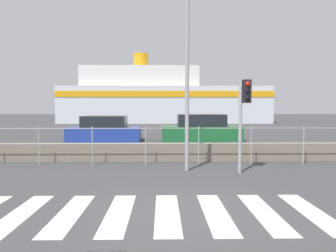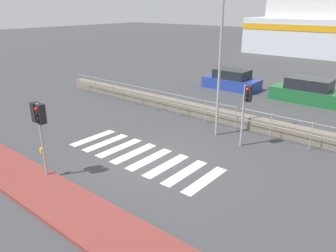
{
  "view_description": "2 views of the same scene",
  "coord_description": "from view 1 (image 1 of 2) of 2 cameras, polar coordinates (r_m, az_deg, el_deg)",
  "views": [
    {
      "loc": [
        -0.34,
        -5.95,
        1.98
      ],
      "look_at": [
        -0.2,
        2.0,
        1.5
      ],
      "focal_mm": 35.0,
      "sensor_mm": 36.0,
      "label": 1
    },
    {
      "loc": [
        7.97,
        -8.82,
        5.91
      ],
      "look_at": [
        -0.09,
        1.0,
        1.2
      ],
      "focal_mm": 35.0,
      "sensor_mm": 36.0,
      "label": 2
    }
  ],
  "objects": [
    {
      "name": "crosswalk",
      "position": [
        6.28,
        -4.38,
        -14.88
      ],
      "size": [
        6.75,
        2.4,
        0.01
      ],
      "color": "silver",
      "rests_on": "ground_plane"
    },
    {
      "name": "parked_car_blue",
      "position": [
        19.11,
        -10.98,
        -0.73
      ],
      "size": [
        4.11,
        1.89,
        1.44
      ],
      "color": "#233D9E",
      "rests_on": "ground_plane"
    },
    {
      "name": "ferry_boat",
      "position": [
        41.35,
        -1.41,
        4.67
      ],
      "size": [
        25.03,
        7.97,
        8.56
      ],
      "color": "silver",
      "rests_on": "ground_plane"
    },
    {
      "name": "seawall",
      "position": [
        11.99,
        0.6,
        -4.54
      ],
      "size": [
        25.89,
        0.55,
        0.63
      ],
      "color": "slate",
      "rests_on": "ground_plane"
    },
    {
      "name": "streetlamp",
      "position": [
        10.08,
        3.45,
        15.38
      ],
      "size": [
        0.32,
        1.05,
        6.65
      ],
      "color": "#9EA0A3",
      "rests_on": "ground_plane"
    },
    {
      "name": "parked_car_green",
      "position": [
        18.95,
        5.79,
        -0.61
      ],
      "size": [
        4.52,
        1.88,
        1.53
      ],
      "color": "#1E6633",
      "rests_on": "ground_plane"
    },
    {
      "name": "traffic_light_far",
      "position": [
        9.86,
        13.13,
        3.63
      ],
      "size": [
        0.34,
        0.32,
        2.76
      ],
      "color": "#9EA0A3",
      "rests_on": "ground_plane"
    },
    {
      "name": "ground_plane",
      "position": [
        6.28,
        2.19,
        -14.91
      ],
      "size": [
        160.0,
        160.0,
        0.0
      ],
      "primitive_type": "plane",
      "color": "#424244"
    },
    {
      "name": "harbor_fence",
      "position": [
        11.06,
        0.73,
        -2.43
      ],
      "size": [
        23.34,
        0.04,
        1.3
      ],
      "color": "#9EA0A3",
      "rests_on": "ground_plane"
    }
  ]
}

